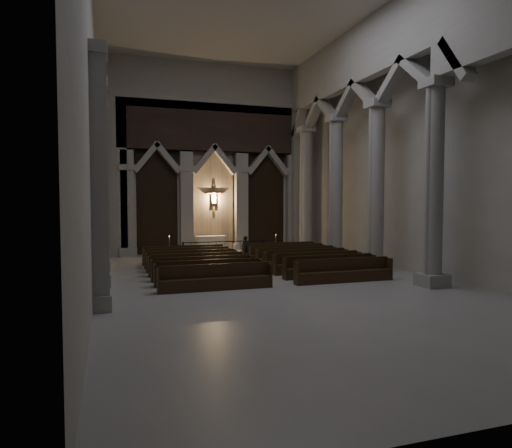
# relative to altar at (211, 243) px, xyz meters

# --- Properties ---
(room) EXTENTS (24.00, 24.10, 12.00)m
(room) POSITION_rel_altar_xyz_m (0.33, -11.21, 6.97)
(room) COLOR #A4A19C
(room) RESTS_ON ground
(sanctuary_wall) EXTENTS (14.00, 0.77, 12.00)m
(sanctuary_wall) POSITION_rel_altar_xyz_m (0.33, 0.32, 5.99)
(sanctuary_wall) COLOR #A19E96
(sanctuary_wall) RESTS_ON ground
(right_arcade) EXTENTS (1.00, 24.00, 12.00)m
(right_arcade) POSITION_rel_altar_xyz_m (5.83, -9.88, 7.20)
(right_arcade) COLOR #A19E96
(right_arcade) RESTS_ON ground
(left_pilasters) EXTENTS (0.60, 13.00, 8.03)m
(left_pilasters) POSITION_rel_altar_xyz_m (-6.42, -7.71, 3.28)
(left_pilasters) COLOR #A19E96
(left_pilasters) RESTS_ON ground
(sanctuary_step) EXTENTS (8.50, 2.60, 0.15)m
(sanctuary_step) POSITION_rel_altar_xyz_m (0.33, -0.61, -0.56)
(sanctuary_step) COLOR #A19E96
(sanctuary_step) RESTS_ON ground
(altar) EXTENTS (1.87, 0.75, 0.95)m
(altar) POSITION_rel_altar_xyz_m (0.00, 0.00, 0.00)
(altar) COLOR silver
(altar) RESTS_ON sanctuary_step
(altar_rail) EXTENTS (4.98, 0.09, 0.98)m
(altar_rail) POSITION_rel_altar_xyz_m (0.33, -2.28, 0.02)
(altar_rail) COLOR black
(altar_rail) RESTS_ON ground
(candle_stand_left) EXTENTS (0.22, 0.22, 1.30)m
(candle_stand_left) POSITION_rel_altar_xyz_m (-2.80, -1.53, -0.28)
(candle_stand_left) COLOR olive
(candle_stand_left) RESTS_ON ground
(candle_stand_right) EXTENTS (0.21, 0.21, 1.23)m
(candle_stand_right) POSITION_rel_altar_xyz_m (3.76, -1.77, -0.30)
(candle_stand_right) COLOR olive
(candle_stand_right) RESTS_ON ground
(pews) EXTENTS (9.74, 7.92, 0.97)m
(pews) POSITION_rel_altar_xyz_m (0.33, -8.04, -0.31)
(pews) COLOR black
(pews) RESTS_ON ground
(worshipper) EXTENTS (0.54, 0.39, 1.38)m
(worshipper) POSITION_rel_altar_xyz_m (1.12, -4.10, 0.06)
(worshipper) COLOR black
(worshipper) RESTS_ON ground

